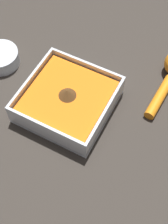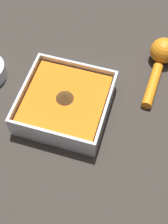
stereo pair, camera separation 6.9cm
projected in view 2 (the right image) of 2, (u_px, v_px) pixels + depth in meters
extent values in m
plane|color=#332D28|center=(67.00, 98.00, 0.75)|extent=(4.00, 4.00, 0.00)
cube|color=silver|center=(66.00, 109.00, 0.73)|extent=(0.19, 0.19, 0.01)
cube|color=silver|center=(51.00, 138.00, 0.65)|extent=(0.19, 0.01, 0.05)
cube|color=silver|center=(78.00, 70.00, 0.75)|extent=(0.19, 0.01, 0.05)
cube|color=silver|center=(26.00, 92.00, 0.71)|extent=(0.01, 0.18, 0.05)
cube|color=silver|center=(106.00, 112.00, 0.69)|extent=(0.01, 0.18, 0.05)
cube|color=orange|center=(65.00, 103.00, 0.71)|extent=(0.18, 0.18, 0.04)
cone|color=#4C3319|center=(65.00, 96.00, 0.68)|extent=(0.04, 0.04, 0.02)
sphere|color=orange|center=(163.00, 51.00, 0.78)|extent=(0.07, 0.07, 0.07)
cylinder|color=orange|center=(153.00, 85.00, 0.75)|extent=(0.03, 0.13, 0.02)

